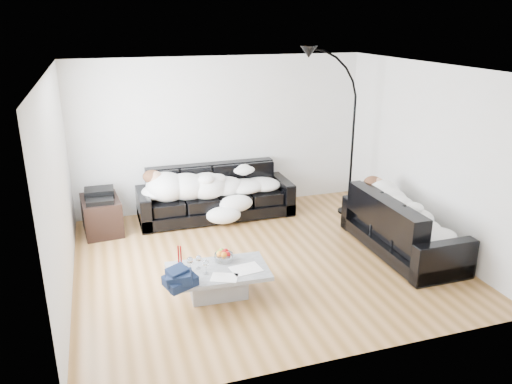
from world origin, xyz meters
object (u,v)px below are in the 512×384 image
object	(u,v)px
sleeper_right	(404,210)
fruit_bowl	(224,255)
wine_glass_c	(206,267)
candle_left	(178,256)
av_cabinet	(102,215)
stereo	(99,195)
floor_lamp	(352,143)
sofa_right	(403,224)
shoes	(415,269)
wine_glass_b	(190,264)
sofa_back	(216,193)
wine_glass_a	(199,262)
coffee_table	(218,282)
sleeper_back	(216,181)
candle_right	(181,256)

from	to	relation	value
sleeper_right	fruit_bowl	world-z (taller)	sleeper_right
wine_glass_c	candle_left	size ratio (longest dim) A/B	0.68
wine_glass_c	av_cabinet	size ratio (longest dim) A/B	0.22
stereo	floor_lamp	bearing A→B (deg)	-5.63
av_cabinet	stereo	size ratio (longest dim) A/B	1.82
sleeper_right	av_cabinet	size ratio (longest dim) A/B	2.19
sofa_right	shoes	xyz separation A→B (m)	(-0.18, -0.63, -0.36)
sleeper_right	wine_glass_b	distance (m)	3.14
stereo	shoes	bearing A→B (deg)	-33.84
wine_glass_c	sofa_right	bearing A→B (deg)	8.79
wine_glass_b	sleeper_right	bearing A→B (deg)	6.40
sofa_back	candle_left	size ratio (longest dim) A/B	9.87
wine_glass_c	wine_glass_a	bearing A→B (deg)	110.00
sofa_back	sleeper_right	world-z (taller)	sleeper_right
wine_glass_a	coffee_table	bearing A→B (deg)	-24.50
sofa_right	av_cabinet	size ratio (longest dim) A/B	2.56
sleeper_back	wine_glass_b	world-z (taller)	sleeper_back
sofa_right	av_cabinet	xyz separation A→B (m)	(-4.07, 2.02, -0.14)
sleeper_back	stereo	xyz separation A→B (m)	(-1.84, -0.03, -0.02)
wine_glass_b	sofa_back	bearing A→B (deg)	70.10
wine_glass_a	stereo	bearing A→B (deg)	114.70
sofa_back	wine_glass_c	xyz separation A→B (m)	(-0.72, -2.56, 0.02)
stereo	floor_lamp	xyz separation A→B (m)	(4.07, -0.43, 0.61)
fruit_bowl	wine_glass_c	bearing A→B (deg)	-136.52
sleeper_right	sleeper_back	bearing A→B (deg)	47.37
coffee_table	wine_glass_b	size ratio (longest dim) A/B	6.45
wine_glass_b	wine_glass_c	world-z (taller)	wine_glass_b
wine_glass_a	fruit_bowl	bearing A→B (deg)	18.45
sleeper_right	coffee_table	xyz separation A→B (m)	(-2.80, -0.40, -0.46)
fruit_bowl	shoes	bearing A→B (deg)	-9.99
wine_glass_c	fruit_bowl	bearing A→B (deg)	43.48
sofa_right	av_cabinet	bearing A→B (deg)	63.60
sofa_right	wine_glass_a	distance (m)	3.02
wine_glass_a	wine_glass_b	bearing A→B (deg)	-157.12
wine_glass_c	candle_right	distance (m)	0.38
coffee_table	wine_glass_a	distance (m)	0.34
wine_glass_c	sofa_back	bearing A→B (deg)	74.28
sleeper_back	candle_left	size ratio (longest dim) A/B	8.35
sleeper_back	candle_left	bearing A→B (deg)	-114.21
sofa_back	shoes	distance (m)	3.43
sofa_back	sofa_right	world-z (taller)	sofa_back
sofa_back	coffee_table	xyz separation A→B (m)	(-0.57, -2.50, -0.24)
sleeper_back	fruit_bowl	bearing A→B (deg)	-101.10
sofa_back	wine_glass_b	bearing A→B (deg)	-109.90
sofa_right	sleeper_right	size ratio (longest dim) A/B	1.17
sleeper_right	wine_glass_b	bearing A→B (deg)	96.40
fruit_bowl	av_cabinet	world-z (taller)	av_cabinet
coffee_table	wine_glass_b	xyz separation A→B (m)	(-0.32, 0.05, 0.27)
sleeper_back	wine_glass_c	xyz separation A→B (m)	(-0.72, -2.51, -0.20)
sofa_back	wine_glass_b	distance (m)	2.60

